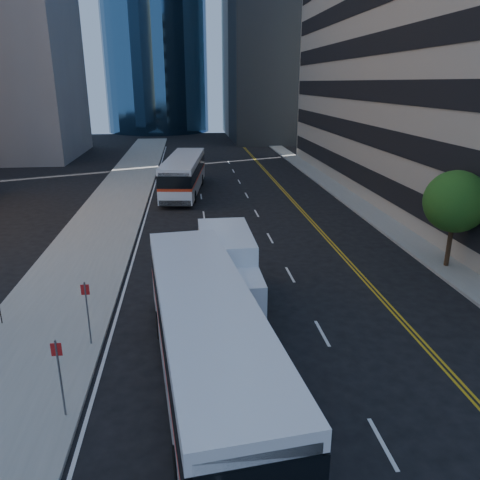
% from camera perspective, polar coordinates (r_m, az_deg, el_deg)
% --- Properties ---
extents(ground, '(160.00, 160.00, 0.00)m').
position_cam_1_polar(ground, '(17.40, 10.20, -14.49)').
color(ground, black).
rests_on(ground, ground).
extents(sidewalk_west, '(5.00, 90.00, 0.15)m').
position_cam_1_polar(sidewalk_west, '(40.44, -14.71, 4.67)').
color(sidewalk_west, gray).
rests_on(sidewalk_west, ground).
extents(sidewalk_east, '(2.00, 90.00, 0.15)m').
position_cam_1_polar(sidewalk_east, '(42.24, 12.56, 5.42)').
color(sidewalk_east, gray).
rests_on(sidewalk_east, ground).
extents(street_tree, '(3.20, 3.20, 5.10)m').
position_cam_1_polar(street_tree, '(26.40, 24.79, 4.26)').
color(street_tree, '#332114').
rests_on(street_tree, sidewalk_east).
extents(bus_front, '(4.24, 13.06, 3.31)m').
position_cam_1_polar(bus_front, '(15.14, -4.13, -11.64)').
color(bus_front, white).
rests_on(bus_front, ground).
extents(bus_rear, '(4.14, 12.60, 3.19)m').
position_cam_1_polar(bus_rear, '(42.24, -6.85, 8.04)').
color(bus_rear, white).
rests_on(bus_rear, ground).
extents(box_truck, '(2.35, 6.62, 3.16)m').
position_cam_1_polar(box_truck, '(20.32, -1.51, -3.80)').
color(box_truck, white).
rests_on(box_truck, ground).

